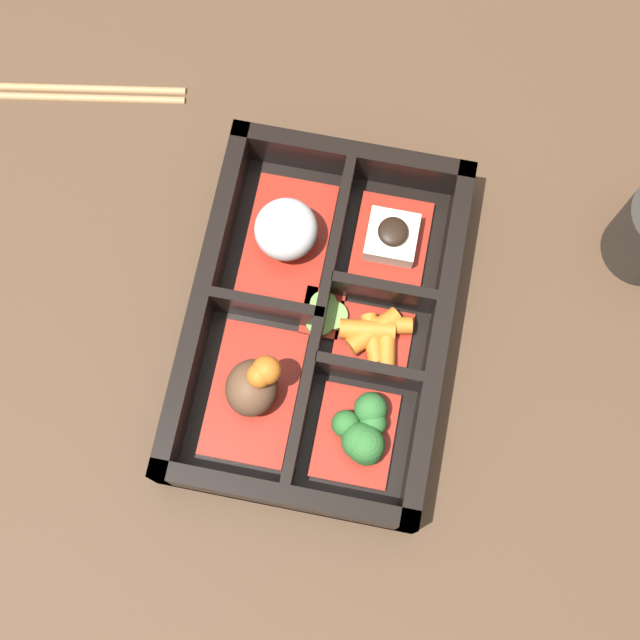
% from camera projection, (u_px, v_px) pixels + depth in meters
% --- Properties ---
extents(ground_plane, '(3.00, 3.00, 0.00)m').
position_uv_depth(ground_plane, '(320.00, 329.00, 0.71)').
color(ground_plane, '#4C3523').
extents(bento_base, '(0.29, 0.20, 0.01)m').
position_uv_depth(bento_base, '(320.00, 327.00, 0.70)').
color(bento_base, black).
rests_on(bento_base, ground_plane).
extents(bento_rim, '(0.29, 0.20, 0.05)m').
position_uv_depth(bento_rim, '(323.00, 321.00, 0.69)').
color(bento_rim, black).
rests_on(bento_rim, ground_plane).
extents(bowl_stew, '(0.11, 0.07, 0.06)m').
position_uv_depth(bowl_stew, '(254.00, 387.00, 0.67)').
color(bowl_stew, maroon).
rests_on(bowl_stew, bento_base).
extents(bowl_rice, '(0.11, 0.07, 0.05)m').
position_uv_depth(bowl_rice, '(286.00, 232.00, 0.70)').
color(bowl_rice, maroon).
rests_on(bowl_rice, bento_base).
extents(bowl_greens, '(0.07, 0.06, 0.03)m').
position_uv_depth(bowl_greens, '(362.00, 435.00, 0.66)').
color(bowl_greens, maroon).
rests_on(bowl_greens, bento_base).
extents(bowl_carrots, '(0.06, 0.06, 0.02)m').
position_uv_depth(bowl_carrots, '(376.00, 335.00, 0.69)').
color(bowl_carrots, maroon).
rests_on(bowl_carrots, bento_base).
extents(bowl_tofu, '(0.08, 0.06, 0.03)m').
position_uv_depth(bowl_tofu, '(391.00, 239.00, 0.71)').
color(bowl_tofu, maroon).
rests_on(bowl_tofu, bento_base).
extents(bowl_pickles, '(0.04, 0.03, 0.01)m').
position_uv_depth(bowl_pickles, '(326.00, 313.00, 0.70)').
color(bowl_pickles, maroon).
rests_on(bowl_pickles, bento_base).
extents(chopsticks, '(0.05, 0.22, 0.01)m').
position_uv_depth(chopsticks, '(55.00, 91.00, 0.76)').
color(chopsticks, '#A87F51').
rests_on(chopsticks, ground_plane).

